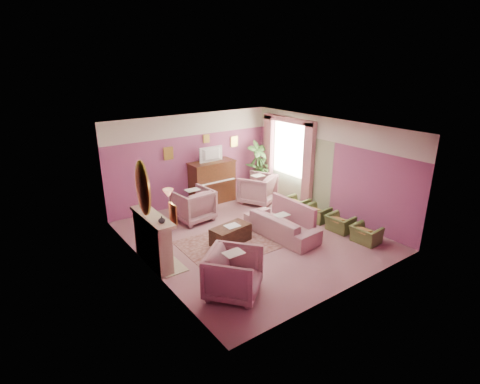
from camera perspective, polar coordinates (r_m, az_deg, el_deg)
floor at (r=9.76m, az=1.71°, el=-6.70°), size 5.50×6.00×0.01m
ceiling at (r=8.88m, az=1.89°, el=9.72°), size 5.50×6.00×0.01m
wall_back at (r=11.64m, az=-7.28°, el=4.92°), size 5.50×0.02×2.80m
wall_front at (r=7.25m, az=16.47°, el=-5.05°), size 5.50×0.02×2.80m
wall_left at (r=7.95m, az=-14.13°, el=-2.62°), size 0.02×6.00×2.80m
wall_right at (r=11.05m, az=13.19°, el=3.75°), size 0.02×6.00×2.80m
picture_rail_band at (r=11.41m, az=-7.49°, el=10.13°), size 5.50×0.01×0.65m
stripe_panel at (r=11.98m, az=8.38°, el=3.68°), size 0.01×3.00×2.15m
fireplace_surround at (r=8.52m, az=-13.18°, el=-7.27°), size 0.30×1.40×1.10m
fireplace_inset at (r=8.62m, az=-12.49°, el=-8.00°), size 0.18×0.72×0.68m
fire_ember at (r=8.71m, az=-12.16°, el=-8.98°), size 0.06×0.54×0.10m
mantel_shelf at (r=8.29m, az=-13.29°, el=-3.70°), size 0.40×1.55×0.07m
hearth at (r=8.83m, az=-11.70°, el=-10.07°), size 0.55×1.50×0.02m
mirror_frame at (r=8.00m, az=-14.58°, el=0.56°), size 0.04×0.72×1.20m
mirror_glass at (r=8.01m, az=-14.42°, el=0.59°), size 0.01×0.60×1.06m
sconce_shade at (r=7.05m, az=-10.90°, el=-0.19°), size 0.20×0.20×0.16m
piano at (r=11.83m, az=-4.26°, el=1.47°), size 1.40×0.60×1.30m
piano_keyshelf at (r=11.52m, az=-3.35°, el=1.36°), size 1.30×0.12×0.06m
piano_keys at (r=11.51m, az=-3.35°, el=1.55°), size 1.20×0.08×0.02m
piano_top at (r=11.64m, az=-4.34°, el=4.56°), size 1.45×0.65×0.04m
television at (r=11.52m, az=-4.25°, el=5.90°), size 0.80×0.12×0.48m
print_back_left at (r=11.18m, az=-10.86°, el=5.80°), size 0.30×0.03×0.38m
print_back_right at (r=12.31m, az=-0.90°, el=7.71°), size 0.26×0.03×0.34m
print_back_mid at (r=11.71m, az=-5.16°, el=8.10°), size 0.22×0.03×0.26m
print_left_wall at (r=6.81m, az=-10.17°, el=-3.21°), size 0.03×0.28×0.36m
window_blind at (r=11.98m, az=7.57°, el=6.80°), size 0.03×1.40×1.80m
curtain_left at (r=11.39m, az=10.35°, el=3.90°), size 0.16×0.34×2.60m
curtain_right at (r=12.68m, az=4.37°, el=5.78°), size 0.16×0.34×2.60m
pelmet at (r=11.76m, az=7.47°, el=10.84°), size 0.16×2.20×0.16m
mantel_plant at (r=8.71m, az=-14.75°, el=-1.47°), size 0.16×0.16×0.28m
mantel_vase at (r=7.82m, az=-11.83°, el=-4.15°), size 0.16×0.16×0.16m
area_rug at (r=9.40m, az=-1.08°, el=-7.74°), size 2.54×1.86×0.01m
coffee_table at (r=9.31m, az=-1.44°, el=-6.52°), size 1.06×0.65×0.45m
table_paper at (r=9.24m, az=-1.19°, el=-5.16°), size 0.35×0.28×0.01m
sofa at (r=9.64m, az=6.32°, el=-4.44°), size 0.68×2.05×0.83m
sofa_throw at (r=9.82m, az=8.10°, el=-2.88°), size 0.10×1.56×0.57m
floral_armchair_left at (r=10.57m, az=-7.16°, el=-1.71°), size 0.98×0.98×1.02m
floral_armchair_right at (r=11.77m, az=2.72°, el=0.68°), size 0.98×0.98×1.02m
floral_armchair_front at (r=7.29m, az=-0.98°, el=-11.99°), size 0.98×0.98×1.02m
olive_chair_a at (r=9.82m, az=18.66°, el=-5.76°), size 0.47×0.67×0.58m
olive_chair_b at (r=10.26m, az=14.98°, el=-4.26°), size 0.47×0.67×0.58m
olive_chair_c at (r=10.74m, az=11.64°, el=-2.87°), size 0.47×0.67×0.58m
olive_chair_d at (r=11.26m, az=8.60°, el=-1.60°), size 0.47×0.67×0.58m
side_table at (r=12.83m, az=3.35°, el=1.56°), size 0.52×0.52×0.70m
side_plant_big at (r=12.68m, az=3.40°, el=3.79°), size 0.30×0.30×0.34m
side_plant_small at (r=12.69m, az=4.10°, el=3.64°), size 0.16×0.16×0.28m
palm_pot at (r=12.83m, az=2.65°, el=0.72°), size 0.34×0.34×0.34m
palm_plant at (r=12.57m, az=2.71°, el=4.56°), size 0.76×0.76×1.44m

